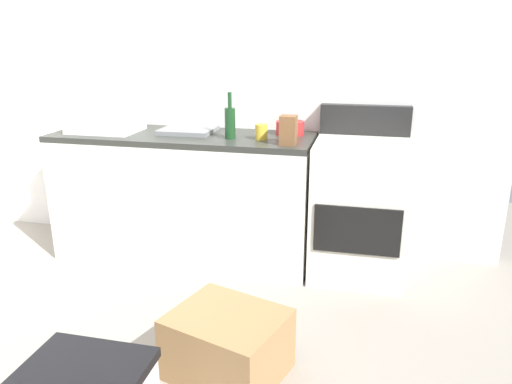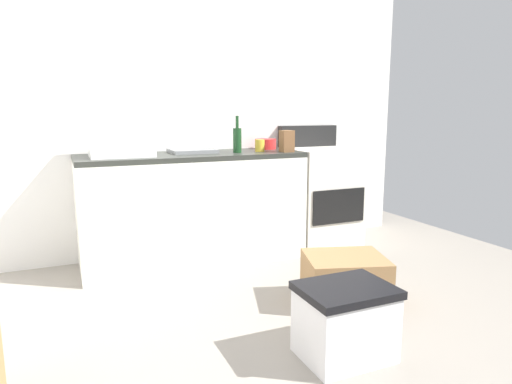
# 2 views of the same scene
# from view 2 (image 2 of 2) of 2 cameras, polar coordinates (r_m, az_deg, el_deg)

# --- Properties ---
(ground_plane) EXTENTS (6.00, 6.00, 0.00)m
(ground_plane) POSITION_cam_2_polar(r_m,az_deg,el_deg) (2.75, -6.79, -16.69)
(ground_plane) COLOR gray
(wall_back) EXTENTS (5.00, 0.10, 2.60)m
(wall_back) POSITION_cam_2_polar(r_m,az_deg,el_deg) (3.97, -13.83, 10.75)
(wall_back) COLOR silver
(wall_back) RESTS_ON ground_plane
(kitchen_counter) EXTENTS (1.80, 0.60, 0.90)m
(kitchen_counter) POSITION_cam_2_polar(r_m,az_deg,el_deg) (3.78, -7.87, -2.00)
(kitchen_counter) COLOR silver
(kitchen_counter) RESTS_ON ground_plane
(stove_oven) EXTENTS (0.60, 0.61, 1.10)m
(stove_oven) POSITION_cam_2_polar(r_m,az_deg,el_deg) (4.27, 8.07, -0.39)
(stove_oven) COLOR silver
(stove_oven) RESTS_ON ground_plane
(microwave) EXTENTS (0.46, 0.34, 0.27)m
(microwave) POSITION_cam_2_polar(r_m,az_deg,el_deg) (3.56, -16.63, 6.45)
(microwave) COLOR white
(microwave) RESTS_ON kitchen_counter
(sink_basin) EXTENTS (0.36, 0.32, 0.03)m
(sink_basin) POSITION_cam_2_polar(r_m,az_deg,el_deg) (3.78, -8.00, 5.14)
(sink_basin) COLOR slate
(sink_basin) RESTS_ON kitchen_counter
(wine_bottle) EXTENTS (0.07, 0.07, 0.30)m
(wine_bottle) POSITION_cam_2_polar(r_m,az_deg,el_deg) (3.75, -2.37, 6.64)
(wine_bottle) COLOR #193F1E
(wine_bottle) RESTS_ON kitchen_counter
(coffee_mug) EXTENTS (0.08, 0.08, 0.10)m
(coffee_mug) POSITION_cam_2_polar(r_m,az_deg,el_deg) (3.84, 0.48, 5.84)
(coffee_mug) COLOR gold
(coffee_mug) RESTS_ON kitchen_counter
(knife_block) EXTENTS (0.10, 0.10, 0.18)m
(knife_block) POSITION_cam_2_polar(r_m,az_deg,el_deg) (3.82, 3.88, 6.40)
(knife_block) COLOR brown
(knife_block) RESTS_ON kitchen_counter
(mixing_bowl) EXTENTS (0.19, 0.19, 0.09)m
(mixing_bowl) POSITION_cam_2_polar(r_m,az_deg,el_deg) (4.10, 1.20, 6.05)
(mixing_bowl) COLOR red
(mixing_bowl) RESTS_ON kitchen_counter
(cardboard_box_medium) EXTENTS (0.61, 0.56, 0.31)m
(cardboard_box_medium) POSITION_cam_2_polar(r_m,az_deg,el_deg) (3.07, 11.09, -10.72)
(cardboard_box_medium) COLOR olive
(cardboard_box_medium) RESTS_ON ground_plane
(storage_bin) EXTENTS (0.46, 0.36, 0.38)m
(storage_bin) POSITION_cam_2_polar(r_m,az_deg,el_deg) (2.43, 11.12, -15.66)
(storage_bin) COLOR silver
(storage_bin) RESTS_ON ground_plane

